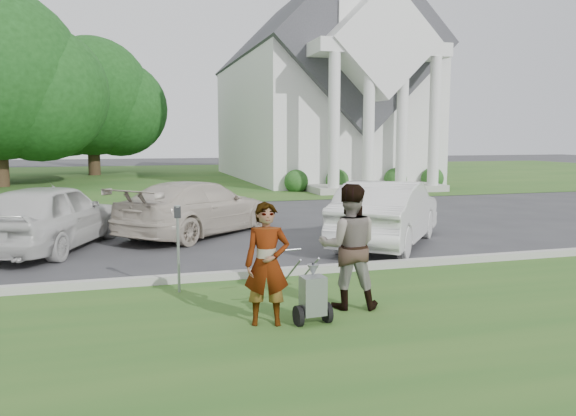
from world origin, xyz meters
name	(u,v)px	position (x,y,z in m)	size (l,w,h in m)	color
ground	(252,287)	(0.00, 0.00, 0.00)	(120.00, 120.00, 0.00)	#333335
grass_strip	(309,353)	(0.00, -3.00, 0.01)	(80.00, 7.00, 0.01)	#27541C
church_lawn	(160,177)	(0.00, 27.00, 0.01)	(80.00, 30.00, 0.01)	#27541C
curb	(246,275)	(0.00, 0.55, 0.07)	(80.00, 0.18, 0.15)	#9E9E93
church	(317,78)	(9.00, 23.11, 5.94)	(9.19, 19.00, 24.10)	white
tree_back	(91,102)	(-4.01, 29.99, 4.73)	(9.61, 7.60, 8.89)	#332316
striping_cart	(313,297)	(0.36, -2.06, 0.37)	(0.50, 0.96, 0.87)	black
person_left	(267,265)	(-0.22, -1.92, 0.80)	(0.59, 0.38, 1.61)	#999999
person_right	(349,247)	(1.08, -1.52, 0.89)	(0.87, 0.68, 1.78)	#999999
parking_meter_near	(178,238)	(-1.19, -0.04, 0.88)	(0.10, 0.09, 1.40)	#919599
car_b	(50,216)	(-3.58, 4.24, 0.75)	(1.76, 4.39, 1.49)	silver
car_c	(198,208)	(-0.24, 5.29, 0.68)	(1.92, 4.72, 1.37)	beige
car_d	(387,213)	(3.75, 2.72, 0.74)	(1.56, 4.48, 1.48)	silver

